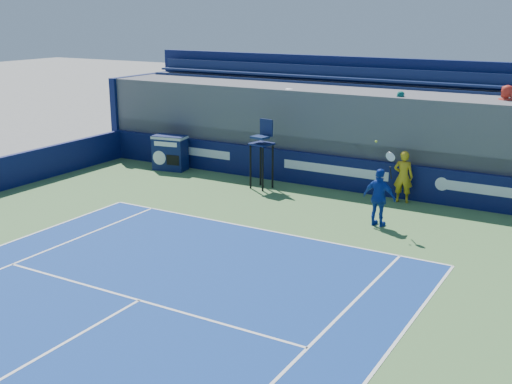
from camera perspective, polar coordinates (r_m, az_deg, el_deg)
The scene contains 6 objects.
ball_person at distance 21.68m, azimuth 12.95°, elevation 1.34°, with size 0.64×0.42×1.75m, color gold.
back_hoarding at distance 23.01m, azimuth 7.07°, elevation 1.73°, with size 20.40×0.21×1.20m.
match_clock at distance 25.80m, azimuth -7.64°, elevation 3.56°, with size 1.42×0.93×1.40m.
umpire_chair at distance 22.71m, azimuth 0.56°, elevation 4.06°, with size 0.81×0.81×2.48m.
tennis_player at distance 19.12m, azimuth 10.92°, elevation -0.48°, with size 1.06×0.53×2.57m.
stadium_seating at distance 24.61m, azimuth 9.08°, elevation 5.51°, with size 21.00×4.05×4.40m.
Camera 1 is at (8.75, -3.45, 6.16)m, focal length 45.00 mm.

